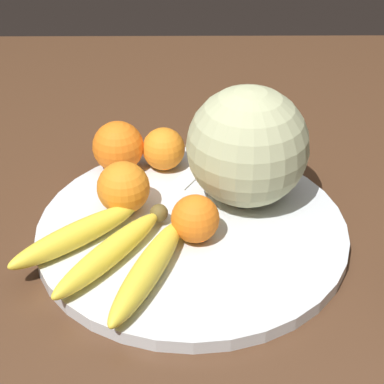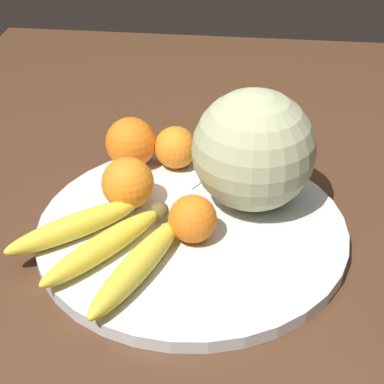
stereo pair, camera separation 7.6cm
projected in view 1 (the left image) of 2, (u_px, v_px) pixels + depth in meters
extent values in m
cube|color=#4C301E|center=(211.00, 272.00, 0.78)|extent=(1.47, 1.02, 0.04)
cube|color=#4C301E|center=(376.00, 212.00, 1.53)|extent=(0.07, 0.07, 0.74)
cube|color=#4C301E|center=(22.00, 214.00, 1.53)|extent=(0.07, 0.07, 0.74)
cylinder|color=silver|center=(192.00, 231.00, 0.80)|extent=(0.38, 0.38, 0.02)
torus|color=#47382D|center=(192.00, 229.00, 0.80)|extent=(0.38, 0.38, 0.01)
sphere|color=#B2B789|center=(248.00, 146.00, 0.80)|extent=(0.15, 0.15, 0.15)
sphere|color=brown|center=(159.00, 213.00, 0.79)|extent=(0.02, 0.02, 0.02)
ellipsoid|color=yellow|center=(75.00, 235.00, 0.75)|extent=(0.14, 0.15, 0.03)
ellipsoid|color=yellow|center=(109.00, 253.00, 0.72)|extent=(0.16, 0.13, 0.03)
ellipsoid|color=yellow|center=(148.00, 270.00, 0.70)|extent=(0.18, 0.10, 0.03)
sphere|color=orange|center=(123.00, 188.00, 0.80)|extent=(0.07, 0.07, 0.07)
sphere|color=orange|center=(118.00, 147.00, 0.88)|extent=(0.07, 0.07, 0.07)
sphere|color=orange|center=(164.00, 149.00, 0.89)|extent=(0.06, 0.06, 0.06)
sphere|color=orange|center=(195.00, 219.00, 0.76)|extent=(0.06, 0.06, 0.06)
cube|color=white|center=(190.00, 175.00, 0.88)|extent=(0.07, 0.06, 0.00)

